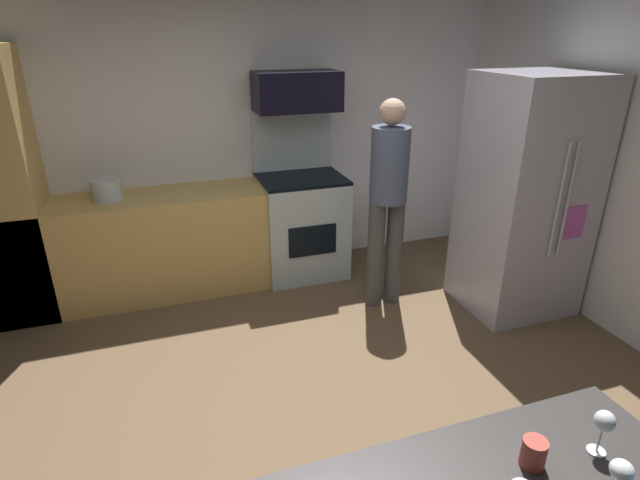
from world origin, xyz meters
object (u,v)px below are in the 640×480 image
(person_cook, at_px, (388,195))
(wine_glass_mid, at_px, (621,472))
(mug_coffee, at_px, (534,453))
(wine_glass_near, at_px, (604,423))
(oven_range, at_px, (302,221))
(microwave, at_px, (297,91))
(stock_pot, at_px, (106,189))
(refrigerator, at_px, (525,197))

(person_cook, bearing_deg, wine_glass_mid, -101.66)
(mug_coffee, bearing_deg, wine_glass_near, -6.08)
(oven_range, xyz_separation_m, wine_glass_near, (0.03, -3.33, 0.51))
(person_cook, relative_size, wine_glass_mid, 11.63)
(oven_range, bearing_deg, wine_glass_mid, -91.16)
(mug_coffee, bearing_deg, microwave, 86.39)
(oven_range, height_order, stock_pot, oven_range)
(wine_glass_near, bearing_deg, refrigerator, 55.54)
(wine_glass_mid, relative_size, stock_pot, 0.61)
(refrigerator, height_order, stock_pot, refrigerator)
(wine_glass_mid, distance_m, stock_pot, 3.83)
(stock_pot, bearing_deg, microwave, 2.79)
(microwave, relative_size, stock_pot, 3.05)
(oven_range, relative_size, wine_glass_near, 9.04)
(wine_glass_mid, bearing_deg, oven_range, 88.84)
(oven_range, height_order, person_cook, person_cook)
(wine_glass_near, distance_m, stock_pot, 3.73)
(microwave, distance_m, mug_coffee, 3.48)
(person_cook, bearing_deg, refrigerator, -19.28)
(wine_glass_mid, height_order, stock_pot, stock_pot)
(microwave, xyz_separation_m, wine_glass_near, (0.03, -3.42, -0.66))
(microwave, height_order, mug_coffee, microwave)
(refrigerator, bearing_deg, wine_glass_near, -124.46)
(mug_coffee, relative_size, stock_pot, 0.41)
(oven_range, bearing_deg, stock_pot, 179.80)
(microwave, bearing_deg, wine_glass_mid, -91.13)
(microwave, xyz_separation_m, mug_coffee, (-0.21, -3.39, -0.74))
(person_cook, bearing_deg, microwave, 118.60)
(stock_pot, bearing_deg, mug_coffee, -66.69)
(mug_coffee, bearing_deg, person_cook, 74.43)
(wine_glass_near, xyz_separation_m, stock_pot, (-1.67, 3.34, -0.03))
(microwave, height_order, refrigerator, refrigerator)
(refrigerator, bearing_deg, person_cook, 160.72)
(microwave, height_order, stock_pot, microwave)
(person_cook, height_order, wine_glass_mid, person_cook)
(person_cook, height_order, wine_glass_near, person_cook)
(oven_range, distance_m, wine_glass_mid, 3.53)
(oven_range, distance_m, stock_pot, 1.71)
(wine_glass_mid, bearing_deg, stock_pot, 114.20)
(oven_range, height_order, mug_coffee, oven_range)
(microwave, bearing_deg, stock_pot, -177.21)
(microwave, bearing_deg, oven_range, -90.00)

